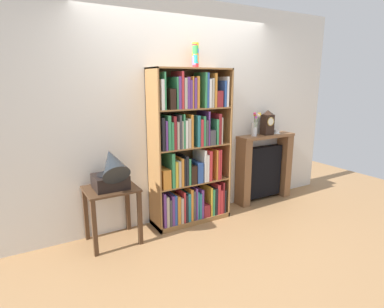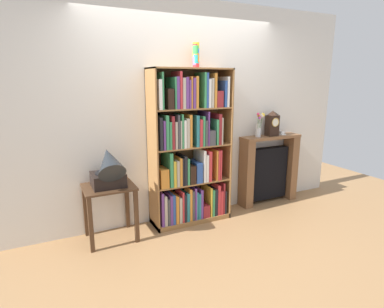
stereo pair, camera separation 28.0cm
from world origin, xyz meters
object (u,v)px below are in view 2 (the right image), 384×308
Objects in this scene: bookshelf at (189,155)px; flower_vase at (259,126)px; gramophone at (109,168)px; side_table_left at (109,199)px; mantel_clock at (272,123)px; cup_stack at (196,55)px; teacup_with_saucer at (282,133)px; fireplace_mantel at (268,169)px.

bookshelf reaches higher than flower_vase.
gramophone is (-0.99, -0.12, -0.02)m from bookshelf.
side_table_left is 1.20× the size of gramophone.
mantel_clock is at bearing 4.64° from gramophone.
gramophone is 1.48× the size of mantel_clock.
gramophone is (-1.11, -0.18, -1.19)m from cup_stack.
flower_vase is (1.09, 0.05, 0.28)m from bookshelf.
cup_stack is 0.55× the size of gramophone.
mantel_clock is at bearing 0.29° from cup_stack.
bookshelf reaches higher than mantel_clock.
mantel_clock is at bearing -179.28° from teacup_with_saucer.
flower_vase is (-0.24, -0.02, -0.02)m from mantel_clock.
bookshelf is 1.06m from side_table_left.
mantel_clock is 2.91× the size of teacup_with_saucer.
side_table_left is 2.57m from teacup_with_saucer.
mantel_clock is (1.20, 0.01, -0.87)m from cup_stack.
fireplace_mantel is 0.70m from flower_vase.
flower_vase is 2.84× the size of teacup_with_saucer.
flower_vase is at bearing -0.74° from cup_stack.
flower_vase is at bearing 2.54° from side_table_left.
side_table_left is 1.79× the size of mantel_clock.
side_table_left is at bearing -177.42° from teacup_with_saucer.
flower_vase is (2.07, 0.17, 0.30)m from gramophone.
flower_vase reaches higher than side_table_left.
flower_vase reaches higher than fireplace_mantel.
side_table_left is (-1.11, -0.10, -1.56)m from cup_stack.
cup_stack reaches higher than flower_vase.
gramophone reaches higher than fireplace_mantel.
fireplace_mantel is 8.22× the size of teacup_with_saucer.
cup_stack is at bearing -179.65° from teacup_with_saucer.
side_table_left is at bearing -177.27° from mantel_clock.
mantel_clock reaches higher than gramophone.
fireplace_mantel is at bearing 3.25° from side_table_left.
gramophone is at bearing -90.00° from side_table_left.
bookshelf is 1.37m from fireplace_mantel.
cup_stack is 0.46× the size of side_table_left.
cup_stack is at bearing 9.26° from gramophone.
teacup_with_saucer is (0.43, 0.02, -0.14)m from flower_vase.
bookshelf is 1.00m from gramophone.
bookshelf is at bearing 6.71° from gramophone.
gramophone is at bearing -175.66° from teacup_with_saucer.
fireplace_mantel is (1.19, 0.03, -1.55)m from cup_stack.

